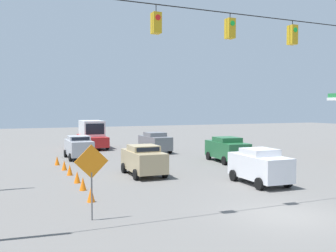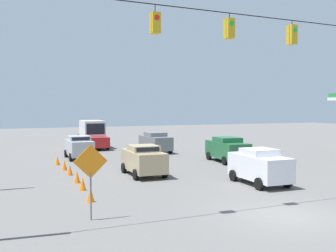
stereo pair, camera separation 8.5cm
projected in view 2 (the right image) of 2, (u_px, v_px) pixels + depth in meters
ground_plane at (284, 215)px, 14.64m from camera, size 140.00×140.00×0.00m
overhead_signal_span at (263, 76)px, 15.78m from camera, size 23.69×0.38×8.91m
sedan_silver_withflow_far at (79, 147)px, 30.81m from camera, size 2.00×4.14×1.89m
sedan_tan_withflow_mid at (143, 160)px, 23.20m from camera, size 2.10×4.07×1.88m
sedan_grey_oncoming_deep at (155, 142)px, 34.99m from camera, size 2.16×4.11×1.90m
sedan_green_oncoming_far at (227, 149)px, 28.99m from camera, size 2.41×4.54×1.92m
box_truck_red_withflow_deep at (92, 135)px, 38.76m from camera, size 2.62×6.17×2.86m
sedan_white_crossing_near at (259, 166)px, 20.49m from camera, size 2.09×3.99×1.96m
traffic_cone_nearest at (90, 194)px, 16.65m from camera, size 0.36×0.36×0.67m
traffic_cone_second at (83, 184)px, 18.99m from camera, size 0.36×0.36×0.67m
traffic_cone_third at (77, 177)px, 20.85m from camera, size 0.36×0.36×0.67m
traffic_cone_fourth at (70, 170)px, 23.23m from camera, size 0.36×0.36×0.67m
traffic_cone_fifth at (64, 165)px, 25.13m from camera, size 0.36×0.36×0.67m
traffic_cone_farthest at (57, 161)px, 27.35m from camera, size 0.36×0.36×0.67m
work_zone_sign at (91, 167)px, 13.87m from camera, size 1.27×0.06×2.84m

